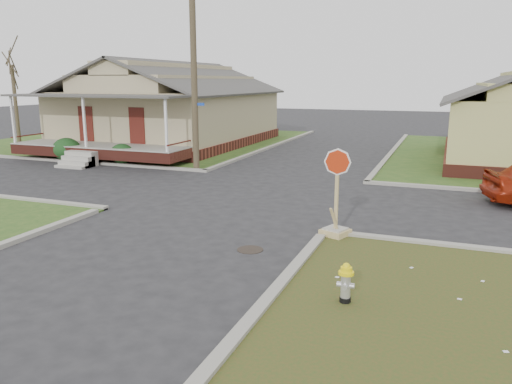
% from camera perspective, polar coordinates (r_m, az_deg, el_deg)
% --- Properties ---
extents(ground, '(120.00, 120.00, 0.00)m').
position_cam_1_polar(ground, '(13.58, -8.57, -4.81)').
color(ground, '#242426').
rests_on(ground, ground).
extents(verge_far_left, '(19.00, 19.00, 0.05)m').
position_cam_1_polar(verge_far_left, '(35.36, -12.62, 5.81)').
color(verge_far_left, '#2A4D1B').
rests_on(verge_far_left, ground).
extents(curbs, '(80.00, 40.00, 0.12)m').
position_cam_1_polar(curbs, '(17.94, -0.71, -0.38)').
color(curbs, '#99968A').
rests_on(curbs, ground).
extents(manhole, '(0.64, 0.64, 0.01)m').
position_cam_1_polar(manhole, '(12.24, -0.68, -6.60)').
color(manhole, black).
rests_on(manhole, ground).
extents(corner_house, '(10.10, 15.50, 5.30)m').
position_cam_1_polar(corner_house, '(32.47, -9.63, 9.35)').
color(corner_house, maroon).
rests_on(corner_house, ground).
extents(utility_pole, '(1.80, 0.28, 9.00)m').
position_cam_1_polar(utility_pole, '(22.80, -7.12, 14.11)').
color(utility_pole, '#3C3022').
rests_on(utility_pole, ground).
extents(tree_far_left, '(0.22, 0.22, 4.90)m').
position_cam_1_polar(tree_far_left, '(33.79, -25.75, 8.79)').
color(tree_far_left, '#3C3022').
rests_on(tree_far_left, verge_far_left).
extents(fire_hydrant, '(0.28, 0.28, 0.76)m').
position_cam_1_polar(fire_hydrant, '(9.38, 10.23, -9.94)').
color(fire_hydrant, black).
rests_on(fire_hydrant, ground).
extents(stop_sign, '(0.65, 0.64, 2.31)m').
position_cam_1_polar(stop_sign, '(13.23, 9.10, -2.83)').
color(stop_sign, tan).
rests_on(stop_sign, ground).
extents(hedge_left, '(1.48, 1.21, 1.13)m').
position_cam_1_polar(hedge_left, '(27.18, -20.81, 4.58)').
color(hedge_left, '#153B19').
rests_on(hedge_left, verge_far_left).
extents(hedge_right, '(1.34, 1.10, 1.02)m').
position_cam_1_polar(hedge_right, '(25.18, -15.05, 4.26)').
color(hedge_right, '#153B19').
rests_on(hedge_right, verge_far_left).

